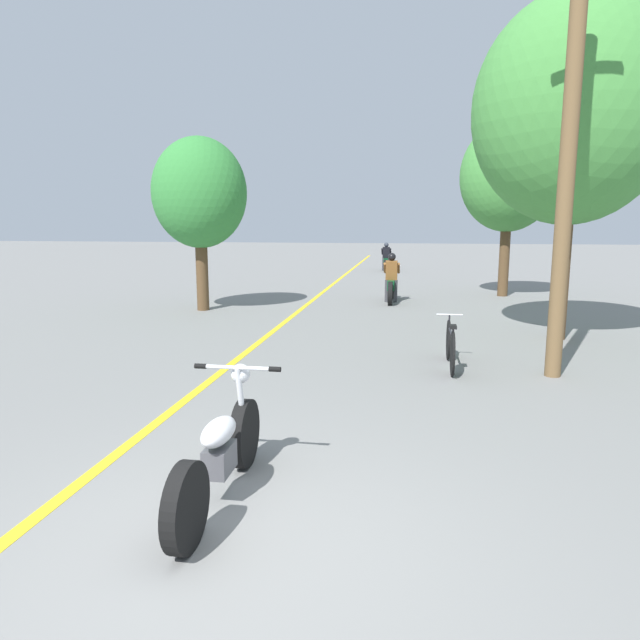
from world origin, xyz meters
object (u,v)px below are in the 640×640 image
Objects in this scene: roadside_tree_right_far at (509,177)px; roadside_tree_left at (199,194)px; motorcycle_rider_lead at (391,284)px; motorcycle_foreground at (221,453)px; roadside_tree_right_near at (573,111)px; motorcycle_rider_far at (386,260)px; bicycle_parked at (450,345)px; utility_pole at (570,133)px.

roadside_tree_left is (-8.45, -4.35, -0.66)m from roadside_tree_right_far.
motorcycle_foreground is at bearing -94.44° from motorcycle_rider_lead.
motorcycle_rider_far is (-4.21, 15.85, -3.94)m from roadside_tree_right_near.
motorcycle_rider_lead is (0.98, 12.57, 0.12)m from motorcycle_foreground.
roadside_tree_right_far reaches higher than roadside_tree_left.
motorcycle_rider_lead is at bearing 25.86° from roadside_tree_left.
roadside_tree_left is 6.06m from motorcycle_rider_lead.
roadside_tree_right_far is at bearing 29.20° from motorcycle_rider_lead.
roadside_tree_right_far is 9.52m from roadside_tree_left.
motorcycle_rider_lead is (-3.55, 4.91, -3.91)m from roadside_tree_right_near.
motorcycle_foreground is 5.42m from bicycle_parked.
motorcycle_rider_lead is at bearing 99.28° from bicycle_parked.
roadside_tree_right_far is at bearing 85.93° from utility_pole.
roadside_tree_right_far is 5.11m from motorcycle_rider_lead.
utility_pole reaches higher than roadside_tree_right_near.
utility_pole is at bearing 50.96° from motorcycle_foreground.
bicycle_parked is (-1.54, 0.30, -3.26)m from utility_pole.
motorcycle_rider_far is (0.32, 23.51, 0.09)m from motorcycle_foreground.
utility_pole is at bearing -35.50° from roadside_tree_left.
roadside_tree_right_near is 3.11× the size of motorcycle_foreground.
motorcycle_rider_far reaches higher than bicycle_parked.
motorcycle_rider_far is 18.66m from bicycle_parked.
roadside_tree_right_near is at bearing 75.75° from utility_pole.
roadside_tree_left is at bearing -107.87° from motorcycle_rider_far.
roadside_tree_right_far is 15.54m from motorcycle_foreground.
roadside_tree_right_far is 2.56× the size of motorcycle_foreground.
roadside_tree_right_near is 5.42m from bicycle_parked.
roadside_tree_right_near is 7.21m from motorcycle_rider_lead.
motorcycle_foreground is at bearing -114.20° from bicycle_parked.
roadside_tree_right_far is at bearing 90.53° from roadside_tree_right_near.
roadside_tree_right_far is 2.64× the size of motorcycle_rider_lead.
roadside_tree_right_near reaches higher than roadside_tree_left.
motorcycle_rider_lead is at bearing -86.58° from motorcycle_rider_far.
roadside_tree_left is at bearing -152.74° from roadside_tree_right_far.
utility_pole is at bearing -79.67° from motorcycle_rider_far.
roadside_tree_right_near is 6.90m from roadside_tree_right_far.
motorcycle_rider_lead is 7.73m from bicycle_parked.
bicycle_parked is (2.22, 4.94, -0.05)m from motorcycle_foreground.
roadside_tree_left is 2.12× the size of motorcycle_foreground.
utility_pole is 6.78m from motorcycle_foreground.
motorcycle_rider_lead reaches higher than bicycle_parked.
roadside_tree_left is at bearing 139.92° from bicycle_parked.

